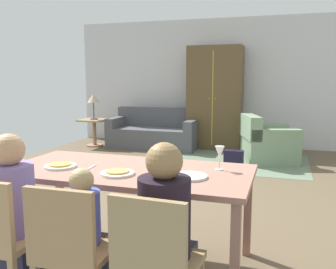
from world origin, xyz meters
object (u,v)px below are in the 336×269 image
object	(u,v)px
side_table	(94,129)
table_lamp	(93,99)
person_child	(86,244)
plate_near_man	(60,166)
armchair	(266,144)
handbag	(234,158)
wine_glass	(220,153)
dining_chair_child	(71,247)
plate_near_woman	(190,176)
couch	(155,133)
person_man	(17,221)
person_woman	(166,243)
plate_near_child	(117,173)
armoire	(215,98)
dining_chair_woman	(155,260)
dining_table	(128,177)

from	to	relation	value
side_table	table_lamp	bearing A→B (deg)	0.00
person_child	plate_near_man	bearing A→B (deg)	135.05
armchair	table_lamp	world-z (taller)	table_lamp
plate_near_man	handbag	size ratio (longest dim) A/B	0.78
wine_glass	armchair	distance (m)	3.86
person_child	side_table	xyz separation A→B (m)	(-2.75, 5.05, -0.06)
person_child	dining_chair_child	bearing A→B (deg)	-88.96
plate_near_woman	couch	distance (m)	5.19
person_man	armchair	xyz separation A→B (m)	(1.39, 4.63, -0.19)
person_woman	couch	size ratio (longest dim) A/B	0.60
plate_near_woman	person_man	world-z (taller)	person_man
table_lamp	plate_near_child	bearing A→B (deg)	-59.06
dining_chair_child	couch	size ratio (longest dim) A/B	0.47
person_man	side_table	size ratio (longest dim) A/B	1.91
plate_near_man	armoire	size ratio (longest dim) A/B	0.12
dining_chair_woman	side_table	world-z (taller)	dining_chair_woman
armoire	side_table	distance (m)	2.66
table_lamp	handbag	bearing A→B (deg)	-16.13
armchair	armoire	xyz separation A→B (m)	(-1.11, 1.01, 0.73)
side_table	person_child	bearing A→B (deg)	-61.44
person_man	side_table	xyz separation A→B (m)	(-2.23, 5.05, -0.14)
plate_near_man	person_man	world-z (taller)	person_man
person_child	armchair	distance (m)	4.72
plate_near_child	dining_chair_child	size ratio (longest dim) A/B	0.29
couch	plate_near_man	bearing A→B (deg)	-78.88
handbag	plate_near_child	bearing A→B (deg)	-95.61
person_man	table_lamp	xyz separation A→B (m)	(-2.23, 5.05, 0.50)
plate_near_child	couch	world-z (taller)	couch
plate_near_man	person_man	xyz separation A→B (m)	(-0.00, -0.52, -0.26)
plate_near_woman	couch	size ratio (longest dim) A/B	0.13
plate_near_child	couch	bearing A→B (deg)	106.82
table_lamp	person_woman	bearing A→B (deg)	-57.01
person_child	couch	bearing A→B (deg)	105.42
couch	dining_chair_woman	bearing A→B (deg)	-70.08
plate_near_man	person_woman	bearing A→B (deg)	-26.23
dining_chair_woman	person_woman	xyz separation A→B (m)	(0.01, 0.18, 0.02)
plate_near_man	side_table	xyz separation A→B (m)	(-2.23, 4.53, -0.39)
person_child	couch	world-z (taller)	person_child
plate_near_woman	wine_glass	size ratio (longest dim) A/B	1.34
dining_chair_child	dining_table	bearing A→B (deg)	90.16
side_table	couch	bearing A→B (deg)	11.37
person_man	dining_chair_child	xyz separation A→B (m)	(0.53, -0.18, -0.02)
dining_table	table_lamp	size ratio (longest dim) A/B	3.53
dining_chair_woman	armoire	size ratio (longest dim) A/B	0.41
dining_table	couch	bearing A→B (deg)	107.43
dining_chair_child	side_table	bearing A→B (deg)	117.80
couch	side_table	size ratio (longest dim) A/B	3.20
plate_near_child	person_woman	xyz separation A→B (m)	(0.53, -0.46, -0.26)
plate_near_man	plate_near_woman	size ratio (longest dim) A/B	1.00
plate_near_child	dining_chair_child	xyz separation A→B (m)	(0.00, -0.63, -0.28)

